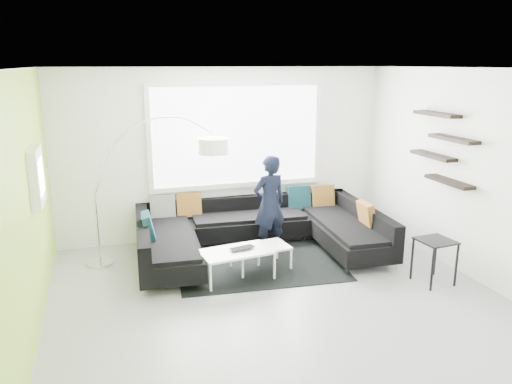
# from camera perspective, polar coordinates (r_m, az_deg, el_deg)

# --- Properties ---
(ground) EXTENTS (5.50, 5.50, 0.00)m
(ground) POSITION_cam_1_polar(r_m,az_deg,el_deg) (6.46, 2.19, -11.72)
(ground) COLOR #949499
(ground) RESTS_ON ground
(room_shell) EXTENTS (5.54, 5.04, 2.82)m
(room_shell) POSITION_cam_1_polar(r_m,az_deg,el_deg) (6.09, 2.03, 4.63)
(room_shell) COLOR white
(room_shell) RESTS_ON ground
(sectional_sofa) EXTENTS (3.76, 2.48, 0.78)m
(sectional_sofa) POSITION_cam_1_polar(r_m,az_deg,el_deg) (7.62, 0.36, -4.72)
(sectional_sofa) COLOR black
(sectional_sofa) RESTS_ON ground
(rug) EXTENTS (2.50, 1.92, 0.01)m
(rug) POSITION_cam_1_polar(r_m,az_deg,el_deg) (7.36, 0.31, -8.24)
(rug) COLOR black
(rug) RESTS_ON ground
(coffee_table) EXTENTS (1.32, 0.87, 0.40)m
(coffee_table) POSITION_cam_1_polar(r_m,az_deg,el_deg) (6.99, -0.82, -7.78)
(coffee_table) COLOR white
(coffee_table) RESTS_ON ground
(arc_lamp) EXTENTS (2.00, 0.67, 2.13)m
(arc_lamp) POSITION_cam_1_polar(r_m,az_deg,el_deg) (7.38, -17.98, -0.25)
(arc_lamp) COLOR white
(arc_lamp) RESTS_ON ground
(side_table) EXTENTS (0.47, 0.47, 0.60)m
(side_table) POSITION_cam_1_polar(r_m,az_deg,el_deg) (7.09, 19.67, -7.48)
(side_table) COLOR black
(side_table) RESTS_ON ground
(person) EXTENTS (0.72, 0.61, 1.52)m
(person) POSITION_cam_1_polar(r_m,az_deg,el_deg) (7.65, 1.53, -1.39)
(person) COLOR black
(person) RESTS_ON ground
(laptop) EXTENTS (0.46, 0.39, 0.03)m
(laptop) POSITION_cam_1_polar(r_m,az_deg,el_deg) (6.76, -1.37, -6.60)
(laptop) COLOR black
(laptop) RESTS_ON coffee_table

